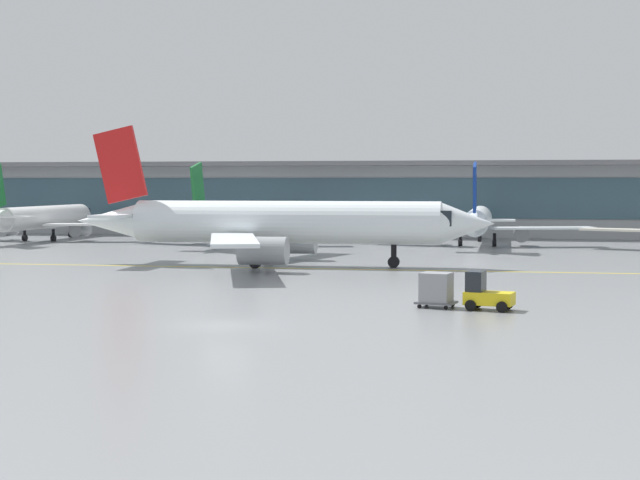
{
  "coord_description": "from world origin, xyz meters",
  "views": [
    {
      "loc": [
        13.43,
        -45.75,
        6.93
      ],
      "look_at": [
        0.82,
        20.13,
        3.0
      ],
      "focal_mm": 55.43,
      "sensor_mm": 36.0,
      "label": 1
    }
  ],
  "objects": [
    {
      "name": "gate_airplane_3",
      "position": [
        10.14,
        63.56,
        2.69
      ],
      "size": [
        25.21,
        27.0,
        8.98
      ],
      "rotation": [
        0.0,
        0.0,
        1.57
      ],
      "color": "white",
      "rests_on": "ground_plane"
    },
    {
      "name": "gate_airplane_2",
      "position": [
        -16.73,
        60.12,
        2.69
      ],
      "size": [
        25.17,
        27.1,
        8.98
      ],
      "rotation": [
        0.0,
        0.0,
        1.52
      ],
      "color": "white",
      "rests_on": "ground_plane"
    },
    {
      "name": "baggage_tug",
      "position": [
        12.23,
        8.23,
        0.89
      ],
      "size": [
        2.84,
        2.07,
        2.1
      ],
      "rotation": [
        0.0,
        0.0,
        -0.21
      ],
      "color": "yellow",
      "rests_on": "ground_plane"
    },
    {
      "name": "cargo_dolly_lead",
      "position": [
        9.54,
        8.8,
        1.05
      ],
      "size": [
        2.39,
        2.0,
        1.94
      ],
      "rotation": [
        0.0,
        0.0,
        -0.21
      ],
      "color": "#595B60",
      "rests_on": "ground_plane"
    },
    {
      "name": "taxiway_centreline_stripe",
      "position": [
        -4.58,
        31.63,
        0.0
      ],
      "size": [
        110.0,
        1.74,
        0.01
      ],
      "primitive_type": "cube",
      "rotation": [
        0.0,
        0.0,
        0.01
      ],
      "color": "yellow",
      "rests_on": "ground_plane"
    },
    {
      "name": "ground_plane",
      "position": [
        0.0,
        0.0,
        0.0
      ],
      "size": [
        400.0,
        400.0,
        0.0
      ],
      "primitive_type": "plane",
      "color": "gray"
    },
    {
      "name": "gate_airplane_1",
      "position": [
        -40.88,
        63.17,
        2.69
      ],
      "size": [
        25.21,
        27.03,
        8.98
      ],
      "rotation": [
        0.0,
        0.0,
        1.56
      ],
      "color": "white",
      "rests_on": "ground_plane"
    },
    {
      "name": "taxiing_regional_jet",
      "position": [
        -5.04,
        33.63,
        3.52
      ],
      "size": [
        35.33,
        32.95,
        11.73
      ],
      "rotation": [
        0.0,
        0.0,
        0.01
      ],
      "color": "white",
      "rests_on": "ground_plane"
    },
    {
      "name": "terminal_concourse",
      "position": [
        0.0,
        82.44,
        4.92
      ],
      "size": [
        192.73,
        11.0,
        9.6
      ],
      "color": "#9EA3A8",
      "rests_on": "ground_plane"
    }
  ]
}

